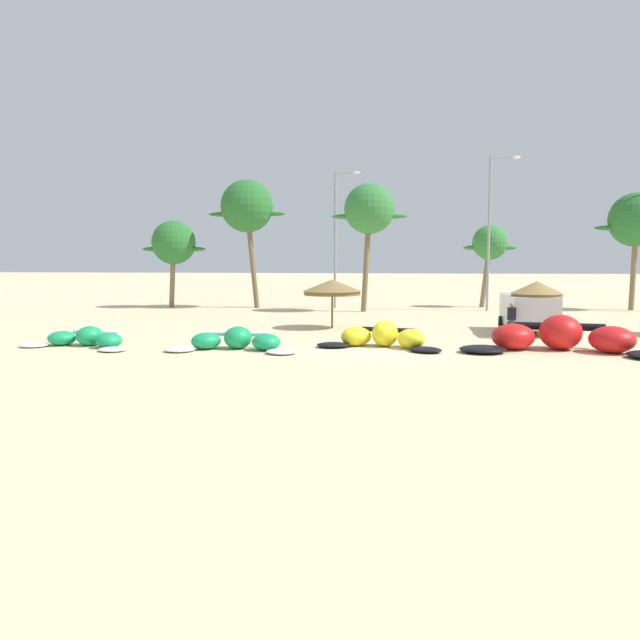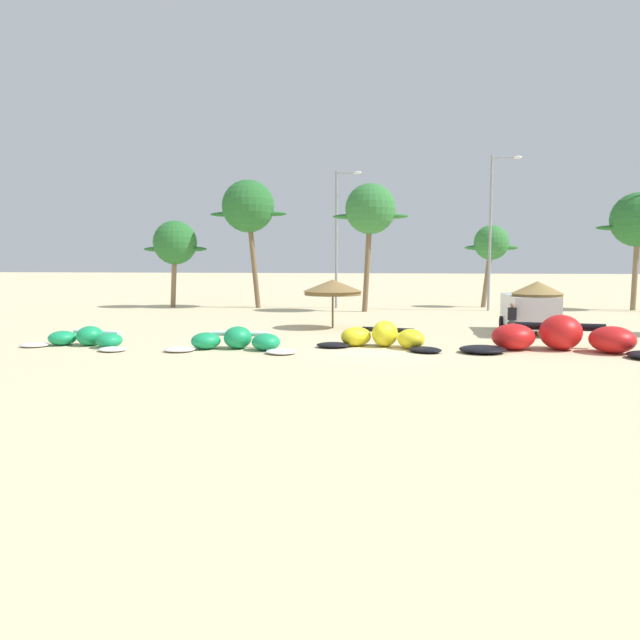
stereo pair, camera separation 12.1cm
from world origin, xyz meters
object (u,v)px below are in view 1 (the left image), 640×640
object	(u,v)px
kite_left	(236,341)
palm_left	(247,207)
parked_van	(528,310)
palm_center_right	(637,220)
kite_center	(562,338)
palm_leftmost	(174,243)
kite_far_left	(85,339)
lamppost_west	(337,232)
kite_left_of_center	(383,337)
person_near_kites	(511,321)
lamppost_west_center	(491,225)
beach_umbrella_middle	(537,289)
beach_umbrella_near_van	(332,287)
palm_center_left	(490,244)
palm_left_of_gap	(369,210)

from	to	relation	value
kite_left	palm_left	bearing A→B (deg)	102.21
parked_van	palm_center_right	xyz separation A→B (m)	(9.97, 14.74, 5.12)
kite_center	palm_leftmost	distance (m)	30.31
kite_far_left	lamppost_west	distance (m)	23.61
kite_left_of_center	kite_center	bearing A→B (deg)	-1.80
person_near_kites	palm_leftmost	xyz separation A→B (m)	(-21.45, 15.86, 3.89)
kite_far_left	lamppost_west_center	distance (m)	28.51
lamppost_west_center	parked_van	bearing A→B (deg)	-89.96
parked_van	beach_umbrella_middle	bearing A→B (deg)	-81.29
beach_umbrella_near_van	palm_leftmost	xyz separation A→B (m)	(-12.99, 12.58, 2.58)
palm_leftmost	palm_center_right	distance (m)	32.69
kite_center	parked_van	xyz separation A→B (m)	(-0.07, 6.30, 0.55)
kite_far_left	beach_umbrella_middle	size ratio (longest dim) A/B	2.02
palm_left	kite_left_of_center	bearing A→B (deg)	-62.34
beach_umbrella_near_van	parked_van	bearing A→B (deg)	-4.37
person_near_kites	palm_center_right	xyz separation A→B (m)	(11.17, 17.28, 5.39)
person_near_kites	palm_leftmost	bearing A→B (deg)	143.52
beach_umbrella_near_van	beach_umbrella_middle	distance (m)	9.99
kite_left	beach_umbrella_middle	size ratio (longest dim) A/B	2.18
beach_umbrella_middle	lamppost_west	world-z (taller)	lamppost_west
kite_center	lamppost_west	size ratio (longest dim) A/B	0.82
palm_left	palm_center_left	bearing A→B (deg)	8.66
beach_umbrella_near_van	palm_center_right	bearing A→B (deg)	35.51
kite_left	beach_umbrella_near_van	size ratio (longest dim) A/B	1.81
kite_left	lamppost_west	world-z (taller)	lamppost_west
beach_umbrella_near_van	lamppost_west_center	xyz separation A→B (m)	(9.66, 12.44, 3.73)
palm_left	palm_left_of_gap	xyz separation A→B (m)	(8.94, -2.38, -0.47)
kite_left_of_center	lamppost_west	xyz separation A→B (m)	(-3.85, 20.24, 5.06)
beach_umbrella_middle	palm_leftmost	distance (m)	27.10
person_near_kites	palm_center_right	bearing A→B (deg)	57.11
kite_center	palm_left_of_gap	world-z (taller)	palm_left_of_gap
kite_center	palm_center_left	distance (m)	23.03
kite_left_of_center	palm_center_right	xyz separation A→B (m)	(16.83, 20.82, 5.80)
palm_left_of_gap	kite_far_left	bearing A→B (deg)	-119.96
kite_far_left	kite_center	xyz separation A→B (m)	(19.08, 1.04, 0.22)
kite_left	palm_left_of_gap	xyz separation A→B (m)	(4.36, 18.77, 6.48)
palm_left	lamppost_west	xyz separation A→B (m)	(6.51, 0.48, -1.83)
person_near_kites	palm_left_of_gap	world-z (taller)	palm_left_of_gap
parked_van	beach_umbrella_near_van	bearing A→B (deg)	175.63
kite_far_left	palm_center_left	world-z (taller)	palm_center_left
palm_left_of_gap	palm_center_right	xyz separation A→B (m)	(18.24, 3.44, -0.62)
kite_left	person_near_kites	world-z (taller)	person_near_kites
kite_left_of_center	beach_umbrella_middle	distance (m)	8.81
parked_van	palm_left	size ratio (longest dim) A/B	0.50
palm_leftmost	palm_left	xyz separation A→B (m)	(5.43, 0.36, 2.59)
lamppost_west	palm_leftmost	bearing A→B (deg)	-176.00
beach_umbrella_near_van	palm_leftmost	world-z (taller)	palm_leftmost
lamppost_west	person_near_kites	bearing A→B (deg)	-60.34
beach_umbrella_near_van	palm_center_right	xyz separation A→B (m)	(19.63, 14.01, 4.08)
kite_far_left	palm_center_left	xyz separation A→B (m)	(19.37, 23.69, 4.36)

